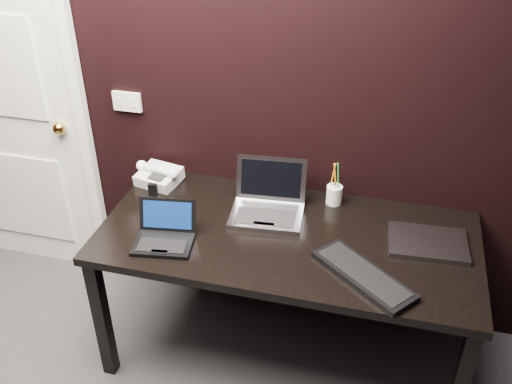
% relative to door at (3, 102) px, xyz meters
% --- Properties ---
extents(wall_back, '(4.00, 0.00, 4.00)m').
position_rel_door_xyz_m(wall_back, '(1.35, 0.02, 0.26)').
color(wall_back, black).
rests_on(wall_back, ground).
extents(door, '(0.99, 0.10, 2.14)m').
position_rel_door_xyz_m(door, '(0.00, 0.00, 0.00)').
color(door, white).
rests_on(door, ground).
extents(wall_switch, '(0.15, 0.02, 0.10)m').
position_rel_door_xyz_m(wall_switch, '(0.73, 0.01, 0.08)').
color(wall_switch, silver).
rests_on(wall_switch, wall_back).
extents(desk, '(1.70, 0.80, 0.74)m').
position_rel_door_xyz_m(desk, '(1.65, -0.38, -0.38)').
color(desk, black).
rests_on(desk, ground).
extents(netbook, '(0.29, 0.26, 0.16)m').
position_rel_door_xyz_m(netbook, '(1.14, -0.57, -0.27)').
color(netbook, black).
rests_on(netbook, desk).
extents(silver_laptop, '(0.36, 0.33, 0.23)m').
position_rel_door_xyz_m(silver_laptop, '(1.52, -0.23, -0.26)').
color(silver_laptop, '#9C9CA2').
rests_on(silver_laptop, desk).
extents(ext_keyboard, '(0.46, 0.41, 0.03)m').
position_rel_door_xyz_m(ext_keyboard, '(2.01, -0.59, -0.29)').
color(ext_keyboard, black).
rests_on(ext_keyboard, desk).
extents(closed_laptop, '(0.35, 0.26, 0.02)m').
position_rel_door_xyz_m(closed_laptop, '(2.26, -0.30, -0.29)').
color(closed_laptop, gray).
rests_on(closed_laptop, desk).
extents(desk_phone, '(0.25, 0.22, 0.12)m').
position_rel_door_xyz_m(desk_phone, '(0.92, -0.11, -0.26)').
color(desk_phone, silver).
rests_on(desk_phone, desk).
extents(mobile_phone, '(0.06, 0.05, 0.09)m').
position_rel_door_xyz_m(mobile_phone, '(0.96, -0.27, -0.27)').
color(mobile_phone, black).
rests_on(mobile_phone, desk).
extents(pen_cup, '(0.10, 0.10, 0.22)m').
position_rel_door_xyz_m(pen_cup, '(1.81, -0.07, -0.25)').
color(pen_cup, silver).
rests_on(pen_cup, desk).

